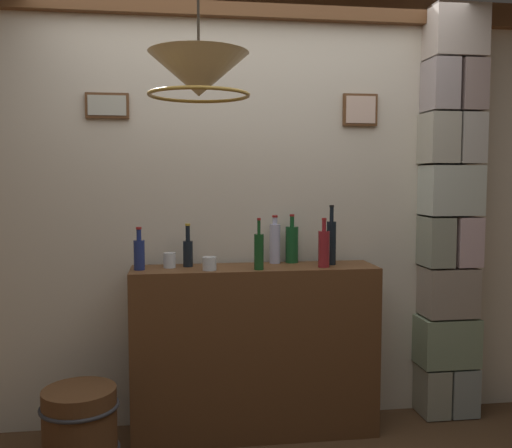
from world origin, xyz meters
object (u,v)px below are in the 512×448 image
liquor_bottle_gin (331,241)px  pendant_lamp (199,76)px  liquor_bottle_sherry (324,248)px  liquor_bottle_scotch (188,251)px  liquor_bottle_vodka (139,253)px  glass_tumbler_rocks (169,260)px  liquor_bottle_vermouth (275,243)px  liquor_bottle_mezcal (259,251)px  wooden_barrel (80,428)px  liquor_bottle_brandy (292,244)px  glass_tumbler_highball (209,264)px

liquor_bottle_gin → pendant_lamp: pendant_lamp is taller
liquor_bottle_sherry → liquor_bottle_scotch: bearing=170.8°
liquor_bottle_vodka → glass_tumbler_rocks: (0.16, 0.05, -0.05)m
liquor_bottle_sherry → liquor_bottle_gin: bearing=51.2°
liquor_bottle_gin → liquor_bottle_scotch: bearing=177.1°
liquor_bottle_vermouth → liquor_bottle_mezcal: liquor_bottle_mezcal is taller
pendant_lamp → wooden_barrel: size_ratio=1.35×
liquor_bottle_brandy → glass_tumbler_rocks: liquor_bottle_brandy is taller
liquor_bottle_gin → glass_tumbler_highball: 0.73m
liquor_bottle_mezcal → glass_tumbler_rocks: bearing=164.1°
liquor_bottle_sherry → glass_tumbler_highball: liquor_bottle_sherry is taller
liquor_bottle_scotch → liquor_bottle_mezcal: liquor_bottle_mezcal is taller
glass_tumbler_rocks → glass_tumbler_highball: bearing=-28.6°
liquor_bottle_vodka → liquor_bottle_vermouth: bearing=9.6°
liquor_bottle_vermouth → glass_tumbler_rocks: (-0.62, -0.08, -0.08)m
liquor_bottle_sherry → liquor_bottle_mezcal: (-0.38, -0.04, -0.00)m
liquor_bottle_mezcal → liquor_bottle_scotch: bearing=157.4°
liquor_bottle_mezcal → liquor_bottle_brandy: 0.33m
liquor_bottle_mezcal → liquor_bottle_vermouth: bearing=59.7°
liquor_bottle_brandy → glass_tumbler_highball: 0.55m
glass_tumbler_highball → wooden_barrel: glass_tumbler_highball is taller
glass_tumbler_rocks → liquor_bottle_brandy: bearing=6.9°
glass_tumbler_rocks → wooden_barrel: (-0.46, -0.31, -0.82)m
pendant_lamp → liquor_bottle_sherry: bearing=40.5°
liquor_bottle_mezcal → liquor_bottle_vodka: (-0.66, 0.09, -0.01)m
liquor_bottle_scotch → liquor_bottle_vodka: bearing=-164.7°
liquor_bottle_sherry → glass_tumbler_highball: bearing=-178.6°
liquor_bottle_sherry → liquor_bottle_mezcal: size_ratio=0.98×
liquor_bottle_gin → glass_tumbler_highball: (-0.72, -0.10, -0.10)m
pendant_lamp → wooden_barrel: bearing=145.4°
liquor_bottle_sherry → pendant_lamp: bearing=-139.5°
liquor_bottle_gin → glass_tumbler_rocks: (-0.94, 0.02, -0.10)m
liquor_bottle_mezcal → liquor_bottle_vodka: size_ratio=1.21×
glass_tumbler_highball → liquor_bottle_sherry: bearing=1.4°
liquor_bottle_mezcal → glass_tumbler_highball: 0.28m
liquor_bottle_vermouth → pendant_lamp: bearing=-120.6°
liquor_bottle_gin → glass_tumbler_highball: size_ratio=4.52×
liquor_bottle_mezcal → pendant_lamp: size_ratio=0.51×
liquor_bottle_gin → liquor_bottle_brandy: liquor_bottle_gin is taller
liquor_bottle_gin → liquor_bottle_vermouth: liquor_bottle_gin is taller
liquor_bottle_vermouth → glass_tumbler_rocks: 0.63m
liquor_bottle_scotch → pendant_lamp: size_ratio=0.44×
liquor_bottle_sherry → liquor_bottle_vermouth: (-0.25, 0.18, 0.01)m
liquor_bottle_vermouth → glass_tumbler_rocks: liquor_bottle_vermouth is taller
liquor_bottle_sherry → pendant_lamp: 1.27m
liquor_bottle_scotch → liquor_bottle_mezcal: bearing=-22.6°
liquor_bottle_brandy → liquor_bottle_vodka: size_ratio=1.22×
glass_tumbler_highball → pendant_lamp: 1.10m
liquor_bottle_gin → pendant_lamp: size_ratio=0.62×
glass_tumbler_rocks → wooden_barrel: glass_tumbler_rocks is taller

